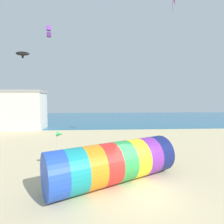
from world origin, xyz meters
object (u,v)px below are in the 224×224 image
at_px(kite_black_parafoil, 23,54).
at_px(giant_inflatable_tube, 114,162).
at_px(kite_purple_box, 49,31).
at_px(beach_flag, 59,136).
at_px(kite_handler, 167,156).

bearing_deg(kite_black_parafoil, giant_inflatable_tube, -44.42).
height_order(kite_purple_box, beach_flag, kite_purple_box).
height_order(giant_inflatable_tube, kite_handler, giant_inflatable_tube).
xyz_separation_m(kite_handler, kite_purple_box, (-12.46, 12.10, 13.99)).
relative_size(giant_inflatable_tube, kite_handler, 5.45).
bearing_deg(beach_flag, kite_purple_box, 108.31).
distance_m(kite_black_parafoil, kite_purple_box, 7.06).
relative_size(giant_inflatable_tube, kite_black_parafoil, 5.87).
xyz_separation_m(giant_inflatable_tube, kite_purple_box, (-8.06, 14.57, 13.51)).
xyz_separation_m(kite_black_parafoil, kite_purple_box, (1.38, 5.32, 4.42)).
bearing_deg(giant_inflatable_tube, kite_purple_box, 118.95).
bearing_deg(kite_purple_box, giant_inflatable_tube, -61.05).
bearing_deg(kite_purple_box, kite_black_parafoil, -104.49).
bearing_deg(beach_flag, kite_handler, 3.00).
bearing_deg(giant_inflatable_tube, kite_black_parafoil, 135.58).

